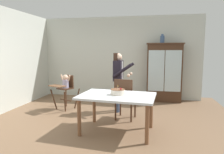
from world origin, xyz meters
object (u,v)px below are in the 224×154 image
high_chair_with_toddler (65,85)px  dining_chair_far_side (124,96)px  china_cabinet (164,72)px  dining_table (117,100)px  ceramic_vase (162,39)px  birthday_cake (118,92)px  adult_person (119,75)px

high_chair_with_toddler → dining_chair_far_side: bearing=4.9°
china_cabinet → dining_table: (-1.02, -2.69, -0.27)m
ceramic_vase → dining_table: ceramic_vase is taller
china_cabinet → ceramic_vase: size_ratio=6.75×
ceramic_vase → high_chair_with_toddler: 3.22m
dining_table → china_cabinet: bearing=69.2°
high_chair_with_toddler → birthday_cake: (1.66, -1.24, 0.14)m
china_cabinet → high_chair_with_toddler: (-2.67, -1.43, -0.26)m
dining_table → birthday_cake: size_ratio=5.39×
adult_person → dining_chair_far_side: bearing=-156.1°
birthday_cake → adult_person: bearing=98.9°
adult_person → dining_chair_far_side: size_ratio=1.59×
adult_person → high_chair_with_toddler: bearing=95.7°
dining_table → dining_chair_far_side: (0.05, 0.69, -0.09)m
ceramic_vase → birthday_cake: ceramic_vase is taller
dining_table → ceramic_vase: bearing=70.9°
dining_table → dining_chair_far_side: bearing=85.9°
china_cabinet → adult_person: 1.82m
china_cabinet → dining_chair_far_side: 2.25m
birthday_cake → high_chair_with_toddler: bearing=143.3°
birthday_cake → china_cabinet: bearing=69.2°
dining_chair_far_side → ceramic_vase: bearing=-105.3°
china_cabinet → dining_chair_far_side: (-0.97, -2.00, -0.36)m
birthday_cake → dining_chair_far_side: (0.04, 0.66, -0.24)m
ceramic_vase → high_chair_with_toddler: bearing=-151.1°
ceramic_vase → adult_person: bearing=-129.8°
adult_person → birthday_cake: size_ratio=5.47×
china_cabinet → birthday_cake: 2.85m
ceramic_vase → high_chair_with_toddler: size_ratio=0.28×
adult_person → dining_table: size_ratio=1.01×
ceramic_vase → dining_table: bearing=-109.1°
dining_table → dining_chair_far_side: dining_chair_far_side is taller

